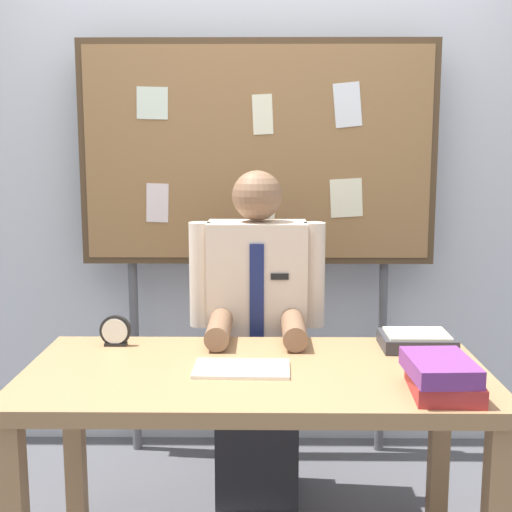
{
  "coord_description": "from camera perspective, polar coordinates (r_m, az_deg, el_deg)",
  "views": [
    {
      "loc": [
        0.02,
        -2.18,
        1.48
      ],
      "look_at": [
        0.0,
        0.17,
        1.1
      ],
      "focal_mm": 48.15,
      "sensor_mm": 36.0,
      "label": 1
    }
  ],
  "objects": [
    {
      "name": "open_notebook",
      "position": [
        2.28,
        -1.19,
        -9.35
      ],
      "size": [
        0.32,
        0.19,
        0.01
      ],
      "primitive_type": "cube",
      "rotation": [
        0.0,
        0.0,
        -0.02
      ],
      "color": "white",
      "rests_on": "desk"
    },
    {
      "name": "paper_tray",
      "position": [
        2.58,
        13.2,
        -6.85
      ],
      "size": [
        0.26,
        0.2,
        0.06
      ],
      "color": "#333338",
      "rests_on": "desk"
    },
    {
      "name": "bulletin_board",
      "position": [
        3.17,
        0.16,
        8.09
      ],
      "size": [
        1.63,
        0.09,
        1.96
      ],
      "color": "#4C3823",
      "rests_on": "ground_plane"
    },
    {
      "name": "desk_clock",
      "position": [
        2.59,
        -11.6,
        -6.2
      ],
      "size": [
        0.11,
        0.04,
        0.11
      ],
      "color": "black",
      "rests_on": "desk"
    },
    {
      "name": "back_wall",
      "position": [
        3.37,
        0.18,
        6.91
      ],
      "size": [
        6.4,
        0.08,
        2.7
      ],
      "primitive_type": "cube",
      "color": "silver",
      "rests_on": "ground_plane"
    },
    {
      "name": "book_stack",
      "position": [
        2.13,
        15.19,
        -9.62
      ],
      "size": [
        0.22,
        0.28,
        0.11
      ],
      "color": "#B22D2D",
      "rests_on": "desk"
    },
    {
      "name": "desk",
      "position": [
        2.33,
        -0.05,
        -11.6
      ],
      "size": [
        1.53,
        0.76,
        0.75
      ],
      "color": "#9E754C",
      "rests_on": "ground_plane"
    },
    {
      "name": "person",
      "position": [
        2.87,
        0.08,
        -7.84
      ],
      "size": [
        0.55,
        0.56,
        1.38
      ],
      "color": "#2D2D33",
      "rests_on": "ground_plane"
    }
  ]
}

